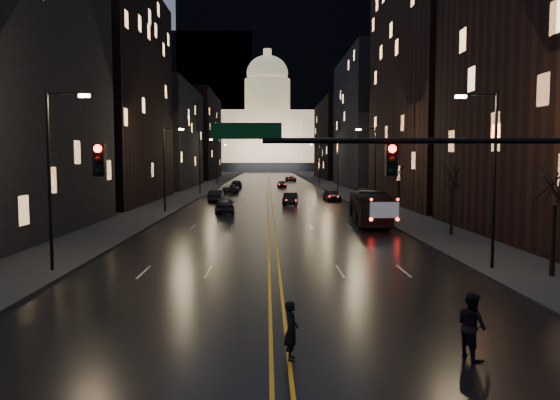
{
  "coord_description": "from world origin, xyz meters",
  "views": [
    {
      "loc": [
        -0.37,
        -16.91,
        5.63
      ],
      "look_at": [
        0.3,
        10.39,
        3.58
      ],
      "focal_mm": 35.0,
      "sensor_mm": 36.0,
      "label": 1
    }
  ],
  "objects": [
    {
      "name": "receding_car_d",
      "position": [
        5.61,
        119.47,
        0.73
      ],
      "size": [
        2.67,
        5.34,
        1.45
      ],
      "primitive_type": "imported",
      "rotation": [
        0.0,
        0.0,
        0.05
      ],
      "color": "black",
      "rests_on": "ground"
    },
    {
      "name": "streetlamp_right_dist",
      "position": [
        10.81,
        100.0,
        5.08
      ],
      "size": [
        2.13,
        0.25,
        9.0
      ],
      "color": "black",
      "rests_on": "ground"
    },
    {
      "name": "streetlamp_right_near",
      "position": [
        10.81,
        10.0,
        5.08
      ],
      "size": [
        2.13,
        0.25,
        9.0
      ],
      "color": "black",
      "rests_on": "ground"
    },
    {
      "name": "oncoming_car_b",
      "position": [
        -6.95,
        54.22,
        0.81
      ],
      "size": [
        1.76,
        4.94,
        1.62
      ],
      "primitive_type": "imported",
      "rotation": [
        0.0,
        0.0,
        3.13
      ],
      "color": "black",
      "rests_on": "ground"
    },
    {
      "name": "road",
      "position": [
        0.0,
        130.0,
        0.01
      ],
      "size": [
        20.0,
        320.0,
        0.02
      ],
      "primitive_type": "cube",
      "color": "black",
      "rests_on": "ground"
    },
    {
      "name": "tree_right_far",
      "position": [
        13.0,
        38.0,
        4.53
      ],
      "size": [
        2.4,
        2.4,
        6.65
      ],
      "color": "black",
      "rests_on": "ground"
    },
    {
      "name": "ground",
      "position": [
        0.0,
        0.0,
        0.0
      ],
      "size": [
        900.0,
        900.0,
        0.0
      ],
      "primitive_type": "plane",
      "color": "black",
      "rests_on": "ground"
    },
    {
      "name": "pedestrian_b",
      "position": [
        5.4,
        -2.0,
        0.95
      ],
      "size": [
        0.78,
        1.04,
        1.9
      ],
      "primitive_type": "imported",
      "rotation": [
        0.0,
        0.0,
        1.9
      ],
      "color": "black",
      "rests_on": "ground"
    },
    {
      "name": "sidewalk_right",
      "position": [
        14.0,
        130.0,
        0.08
      ],
      "size": [
        8.0,
        320.0,
        0.16
      ],
      "primitive_type": "cube",
      "color": "black",
      "rests_on": "ground"
    },
    {
      "name": "oncoming_car_c",
      "position": [
        -6.35,
        73.55,
        0.74
      ],
      "size": [
        2.51,
        5.34,
        1.47
      ],
      "primitive_type": "imported",
      "rotation": [
        0.0,
        0.0,
        3.13
      ],
      "color": "black",
      "rests_on": "ground"
    },
    {
      "name": "streetlamp_left_near",
      "position": [
        -10.81,
        10.0,
        5.08
      ],
      "size": [
        2.13,
        0.25,
        9.0
      ],
      "color": "black",
      "rests_on": "ground"
    },
    {
      "name": "tree_right_mid",
      "position": [
        13.0,
        22.0,
        4.53
      ],
      "size": [
        2.4,
        2.4,
        6.65
      ],
      "color": "black",
      "rests_on": "ground"
    },
    {
      "name": "receding_car_c",
      "position": [
        2.62,
        90.48,
        0.66
      ],
      "size": [
        1.87,
        4.55,
        1.32
      ],
      "primitive_type": "imported",
      "rotation": [
        0.0,
        0.0,
        0.0
      ],
      "color": "black",
      "rests_on": "ground"
    },
    {
      "name": "building_right_dist",
      "position": [
        21.0,
        140.0,
        11.0
      ],
      "size": [
        12.0,
        40.0,
        22.0
      ],
      "primitive_type": "cube",
      "color": "black",
      "rests_on": "ground"
    },
    {
      "name": "mountain_ridge",
      "position": [
        40.0,
        380.0,
        65.0
      ],
      "size": [
        520.0,
        60.0,
        130.0
      ],
      "primitive_type": "cube",
      "color": "black",
      "rests_on": "ground"
    },
    {
      "name": "building_left_dist",
      "position": [
        -21.0,
        140.0,
        12.0
      ],
      "size": [
        12.0,
        40.0,
        24.0
      ],
      "primitive_type": "cube",
      "color": "black",
      "rests_on": "ground"
    },
    {
      "name": "building_right_mid",
      "position": [
        21.0,
        92.0,
        13.0
      ],
      "size": [
        12.0,
        34.0,
        26.0
      ],
      "primitive_type": "cube",
      "color": "black",
      "rests_on": "ground"
    },
    {
      "name": "streetlamp_left_far",
      "position": [
        -10.81,
        70.0,
        5.08
      ],
      "size": [
        2.13,
        0.25,
        9.0
      ],
      "color": "black",
      "rests_on": "ground"
    },
    {
      "name": "pedestrian_a",
      "position": [
        0.31,
        -2.0,
        0.84
      ],
      "size": [
        0.41,
        0.62,
        1.68
      ],
      "primitive_type": "imported",
      "rotation": [
        0.0,
        0.0,
        1.56
      ],
      "color": "black",
      "rests_on": "ground"
    },
    {
      "name": "building_right_tall",
      "position": [
        21.0,
        50.0,
        19.0
      ],
      "size": [
        12.0,
        30.0,
        38.0
      ],
      "primitive_type": "cube",
      "color": "black",
      "rests_on": "ground"
    },
    {
      "name": "sidewalk_left",
      "position": [
        -14.0,
        130.0,
        0.08
      ],
      "size": [
        8.0,
        320.0,
        0.16
      ],
      "primitive_type": "cube",
      "color": "black",
      "rests_on": "ground"
    },
    {
      "name": "building_left_far",
      "position": [
        -21.0,
        92.0,
        10.0
      ],
      "size": [
        12.0,
        34.0,
        20.0
      ],
      "primitive_type": "cube",
      "color": "black",
      "rests_on": "ground"
    },
    {
      "name": "bus",
      "position": [
        8.5,
        29.77,
        1.49
      ],
      "size": [
        3.19,
        10.8,
        2.97
      ],
      "primitive_type": "imported",
      "rotation": [
        0.0,
        0.0,
        -0.07
      ],
      "color": "black",
      "rests_on": "ground"
    },
    {
      "name": "building_left_mid",
      "position": [
        -21.0,
        54.0,
        14.0
      ],
      "size": [
        12.0,
        30.0,
        28.0
      ],
      "primitive_type": "cube",
      "color": "black",
      "rests_on": "ground"
    },
    {
      "name": "oncoming_car_a",
      "position": [
        -4.76,
        39.71,
        0.86
      ],
      "size": [
        2.46,
        5.21,
        1.72
      ],
      "primitive_type": "imported",
      "rotation": [
        0.0,
        0.0,
        3.23
      ],
      "color": "black",
      "rests_on": "ground"
    },
    {
      "name": "tree_right_near",
      "position": [
        13.0,
        8.0,
        4.53
      ],
      "size": [
        2.4,
        2.4,
        6.65
      ],
      "color": "black",
      "rests_on": "ground"
    },
    {
      "name": "streetlamp_left_mid",
      "position": [
        -10.81,
        40.0,
        5.08
      ],
      "size": [
        2.13,
        0.25,
        9.0
      ],
      "color": "black",
      "rests_on": "ground"
    },
    {
      "name": "streetlamp_left_dist",
      "position": [
        -10.81,
        100.0,
        5.08
      ],
      "size": [
        2.13,
        0.25,
        9.0
      ],
      "color": "black",
      "rests_on": "ground"
    },
    {
      "name": "streetlamp_right_far",
      "position": [
        10.81,
        70.0,
        5.08
      ],
      "size": [
        2.13,
        0.25,
        9.0
      ],
      "color": "black",
      "rests_on": "ground"
    },
    {
      "name": "traffic_signal",
      "position": [
        5.91,
        -0.0,
        5.1
      ],
      "size": [
        17.29,
        0.45,
        7.0
      ],
      "color": "black",
      "rests_on": "ground"
    },
    {
      "name": "center_line",
      "position": [
        0.0,
        130.0,
        0.03
      ],
      "size": [
        0.62,
        320.0,
        0.01
      ],
      "primitive_type": "cube",
      "color": "orange",
      "rests_on": "road"
    },
    {
      "name": "capitol",
      "position": [
        0.0,
        250.0,
        17.15
      ],
      "size": [
        90.0,
        50.0,
        58.5
      ],
      "color": "black",
      "rests_on": "ground"
    },
    {
      "name": "receding_car_a",
      "position": [
        2.5,
        49.6,
        0.76
      ],
      "size": [
        2.14,
        4.75,
        1.51
      ],
      "primitive_type": "imported",
      "rotation": [
        0.0,
        0.0,
        -0.12
      ],
      "color": "black",
      "rests_on": "ground"
    },
    {
      "name": "streetlamp_right_mid",
      "position": [
        10.81,
        40.0,
        5.08
      ],
      "size": [
        2.13,
        0.25,
        9.0
      ],
      "color": "black",
      "rests_on": "ground"
    },
    {
      "name": "oncoming_car_d",
      "position": [
        -6.32,
        89.83,
        0.76
      ],
      "size": [
        2.3,
        5.32,
        1.53
      ],
      "primitive_type": "imported",
      "rotation": [
        0.0,
        0.0,
        3.17
      ],
      "color": "black",
      "rests_on": "ground"
    },
    {
      "name": "receding_car_b",
      "position": [
        8.35,
        55.74,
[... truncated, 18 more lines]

